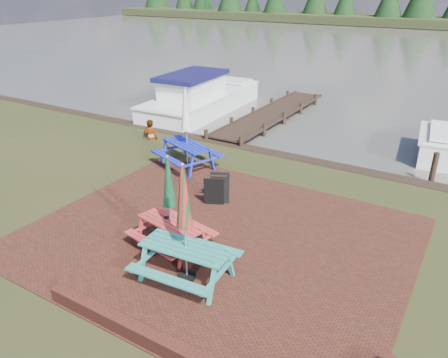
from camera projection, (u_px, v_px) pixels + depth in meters
ground at (194, 257)px, 9.99m from camera, size 120.00×120.00×0.00m
paving at (217, 237)px, 10.76m from camera, size 9.00×7.50×0.02m
water at (432, 53)px, 38.79m from camera, size 120.00×60.00×0.02m
picnic_table_teal at (185, 242)px, 8.88m from camera, size 2.01×1.82×2.62m
picnic_table_red at (171, 218)px, 9.98m from camera, size 1.93×1.79×2.32m
picnic_table_blue at (187, 140)px, 14.50m from camera, size 2.43×2.31×2.70m
chalkboard at (217, 190)px, 12.17m from camera, size 0.59×0.74×0.89m
jetty at (271, 114)px, 20.38m from camera, size 1.76×9.08×1.00m
boat_jetty at (201, 99)px, 21.49m from camera, size 3.12×7.93×2.26m
person at (150, 120)px, 17.16m from camera, size 0.69×0.58×1.60m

